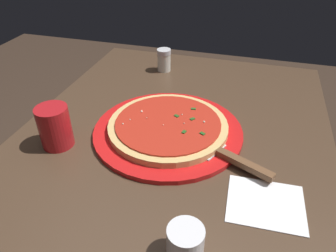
# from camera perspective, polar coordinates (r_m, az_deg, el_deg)

# --- Properties ---
(restaurant_table) EXTENTS (1.02, 0.75, 0.77)m
(restaurant_table) POSITION_cam_1_polar(r_m,az_deg,el_deg) (0.87, 0.55, -10.27)
(restaurant_table) COLOR black
(restaurant_table) RESTS_ON ground_plane
(serving_plate) EXTENTS (0.36, 0.36, 0.01)m
(serving_plate) POSITION_cam_1_polar(r_m,az_deg,el_deg) (0.78, 0.00, -0.85)
(serving_plate) COLOR red
(serving_plate) RESTS_ON restaurant_table
(pizza) EXTENTS (0.29, 0.29, 0.02)m
(pizza) POSITION_cam_1_polar(r_m,az_deg,el_deg) (0.77, 0.00, 0.09)
(pizza) COLOR #DBB26B
(pizza) RESTS_ON serving_plate
(pizza_server) EXTENTS (0.13, 0.22, 0.01)m
(pizza_server) POSITION_cam_1_polar(r_m,az_deg,el_deg) (0.70, 10.66, -5.42)
(pizza_server) COLOR silver
(pizza_server) RESTS_ON serving_plate
(cup_tall_drink) EXTENTS (0.07, 0.07, 0.10)m
(cup_tall_drink) POSITION_cam_1_polar(r_m,az_deg,el_deg) (0.76, -19.65, -0.13)
(cup_tall_drink) COLOR #B2191E
(cup_tall_drink) RESTS_ON restaurant_table
(cup_small_sauce) EXTENTS (0.06, 0.06, 0.06)m
(cup_small_sauce) POSITION_cam_1_polar(r_m,az_deg,el_deg) (0.52, 3.12, -20.22)
(cup_small_sauce) COLOR silver
(cup_small_sauce) RESTS_ON restaurant_table
(napkin_folded_right) EXTENTS (0.13, 0.15, 0.00)m
(napkin_folded_right) POSITION_cam_1_polar(r_m,az_deg,el_deg) (0.64, 17.12, -13.13)
(napkin_folded_right) COLOR white
(napkin_folded_right) RESTS_ON restaurant_table
(parmesan_shaker) EXTENTS (0.05, 0.05, 0.07)m
(parmesan_shaker) POSITION_cam_1_polar(r_m,az_deg,el_deg) (1.08, -0.72, 11.77)
(parmesan_shaker) COLOR silver
(parmesan_shaker) RESTS_ON restaurant_table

